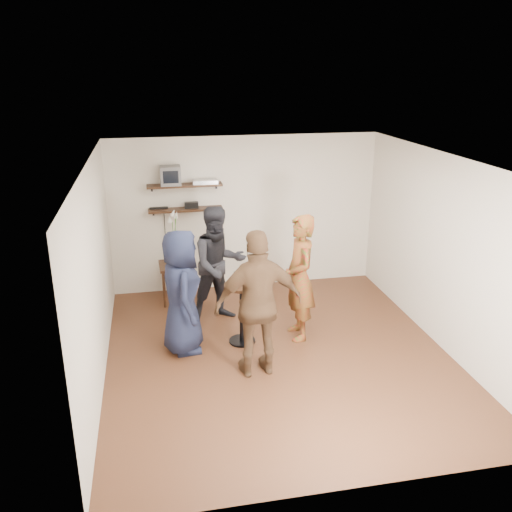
{
  "coord_description": "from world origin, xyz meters",
  "views": [
    {
      "loc": [
        -1.53,
        -6.22,
        3.68
      ],
      "look_at": [
        -0.22,
        0.4,
        1.28
      ],
      "focal_mm": 38.0,
      "sensor_mm": 36.0,
      "label": 1
    }
  ],
  "objects_px": {
    "dvd_deck": "(205,181)",
    "radio": "(191,205)",
    "side_table": "(176,270)",
    "drinks_table": "(242,305)",
    "person_brown": "(259,304)",
    "person_dark": "(219,265)",
    "person_plaid": "(300,278)",
    "crt_monitor": "(170,175)",
    "person_navy": "(181,292)"
  },
  "relations": [
    {
      "from": "drinks_table",
      "to": "person_plaid",
      "type": "distance_m",
      "value": 0.88
    },
    {
      "from": "radio",
      "to": "drinks_table",
      "type": "height_order",
      "value": "radio"
    },
    {
      "from": "side_table",
      "to": "person_plaid",
      "type": "distance_m",
      "value": 2.28
    },
    {
      "from": "dvd_deck",
      "to": "person_dark",
      "type": "xyz_separation_m",
      "value": [
        0.05,
        -1.14,
        -1.02
      ]
    },
    {
      "from": "side_table",
      "to": "person_dark",
      "type": "xyz_separation_m",
      "value": [
        0.59,
        -0.79,
        0.35
      ]
    },
    {
      "from": "dvd_deck",
      "to": "radio",
      "type": "relative_size",
      "value": 1.82
    },
    {
      "from": "person_plaid",
      "to": "drinks_table",
      "type": "bearing_deg",
      "value": -90.0
    },
    {
      "from": "person_dark",
      "to": "person_brown",
      "type": "bearing_deg",
      "value": -94.89
    },
    {
      "from": "person_plaid",
      "to": "person_dark",
      "type": "height_order",
      "value": "person_plaid"
    },
    {
      "from": "person_plaid",
      "to": "dvd_deck",
      "type": "bearing_deg",
      "value": -151.97
    },
    {
      "from": "crt_monitor",
      "to": "side_table",
      "type": "bearing_deg",
      "value": -89.58
    },
    {
      "from": "crt_monitor",
      "to": "drinks_table",
      "type": "bearing_deg",
      "value": -67.32
    },
    {
      "from": "side_table",
      "to": "person_plaid",
      "type": "relative_size",
      "value": 0.36
    },
    {
      "from": "side_table",
      "to": "person_dark",
      "type": "bearing_deg",
      "value": -53.19
    },
    {
      "from": "dvd_deck",
      "to": "side_table",
      "type": "height_order",
      "value": "dvd_deck"
    },
    {
      "from": "radio",
      "to": "side_table",
      "type": "xyz_separation_m",
      "value": [
        -0.31,
        -0.34,
        -0.98
      ]
    },
    {
      "from": "side_table",
      "to": "drinks_table",
      "type": "bearing_deg",
      "value": -63.11
    },
    {
      "from": "crt_monitor",
      "to": "dvd_deck",
      "type": "height_order",
      "value": "crt_monitor"
    },
    {
      "from": "crt_monitor",
      "to": "person_navy",
      "type": "relative_size",
      "value": 0.19
    },
    {
      "from": "drinks_table",
      "to": "dvd_deck",
      "type": "bearing_deg",
      "value": 97.65
    },
    {
      "from": "person_dark",
      "to": "crt_monitor",
      "type": "bearing_deg",
      "value": 102.84
    },
    {
      "from": "drinks_table",
      "to": "person_brown",
      "type": "distance_m",
      "value": 0.9
    },
    {
      "from": "dvd_deck",
      "to": "person_plaid",
      "type": "bearing_deg",
      "value": -60.59
    },
    {
      "from": "person_navy",
      "to": "dvd_deck",
      "type": "bearing_deg",
      "value": -19.48
    },
    {
      "from": "side_table",
      "to": "drinks_table",
      "type": "distance_m",
      "value": 1.77
    },
    {
      "from": "drinks_table",
      "to": "person_brown",
      "type": "bearing_deg",
      "value": -84.96
    },
    {
      "from": "drinks_table",
      "to": "person_dark",
      "type": "relative_size",
      "value": 0.5
    },
    {
      "from": "person_navy",
      "to": "person_plaid",
      "type": "bearing_deg",
      "value": -91.21
    },
    {
      "from": "crt_monitor",
      "to": "side_table",
      "type": "distance_m",
      "value": 1.52
    },
    {
      "from": "crt_monitor",
      "to": "person_dark",
      "type": "height_order",
      "value": "crt_monitor"
    },
    {
      "from": "dvd_deck",
      "to": "side_table",
      "type": "xyz_separation_m",
      "value": [
        -0.54,
        -0.34,
        -1.36
      ]
    },
    {
      "from": "person_brown",
      "to": "person_dark",
      "type": "bearing_deg",
      "value": -85.11
    },
    {
      "from": "crt_monitor",
      "to": "radio",
      "type": "bearing_deg",
      "value": 0.0
    },
    {
      "from": "dvd_deck",
      "to": "side_table",
      "type": "bearing_deg",
      "value": -147.71
    },
    {
      "from": "dvd_deck",
      "to": "radio",
      "type": "xyz_separation_m",
      "value": [
        -0.23,
        0.0,
        -0.38
      ]
    },
    {
      "from": "side_table",
      "to": "drinks_table",
      "type": "height_order",
      "value": "drinks_table"
    },
    {
      "from": "person_plaid",
      "to": "person_brown",
      "type": "distance_m",
      "value": 1.12
    },
    {
      "from": "person_brown",
      "to": "crt_monitor",
      "type": "bearing_deg",
      "value": -77.29
    },
    {
      "from": "dvd_deck",
      "to": "person_brown",
      "type": "bearing_deg",
      "value": -83.12
    },
    {
      "from": "side_table",
      "to": "drinks_table",
      "type": "relative_size",
      "value": 0.74
    },
    {
      "from": "person_brown",
      "to": "side_table",
      "type": "bearing_deg",
      "value": -74.99
    },
    {
      "from": "crt_monitor",
      "to": "drinks_table",
      "type": "height_order",
      "value": "crt_monitor"
    },
    {
      "from": "person_dark",
      "to": "person_navy",
      "type": "relative_size",
      "value": 1.04
    },
    {
      "from": "crt_monitor",
      "to": "dvd_deck",
      "type": "distance_m",
      "value": 0.56
    },
    {
      "from": "radio",
      "to": "person_dark",
      "type": "height_order",
      "value": "person_dark"
    },
    {
      "from": "crt_monitor",
      "to": "dvd_deck",
      "type": "relative_size",
      "value": 0.8
    },
    {
      "from": "side_table",
      "to": "person_brown",
      "type": "height_order",
      "value": "person_brown"
    },
    {
      "from": "side_table",
      "to": "person_navy",
      "type": "height_order",
      "value": "person_navy"
    },
    {
      "from": "drinks_table",
      "to": "person_brown",
      "type": "height_order",
      "value": "person_brown"
    },
    {
      "from": "person_plaid",
      "to": "person_brown",
      "type": "relative_size",
      "value": 0.96
    }
  ]
}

